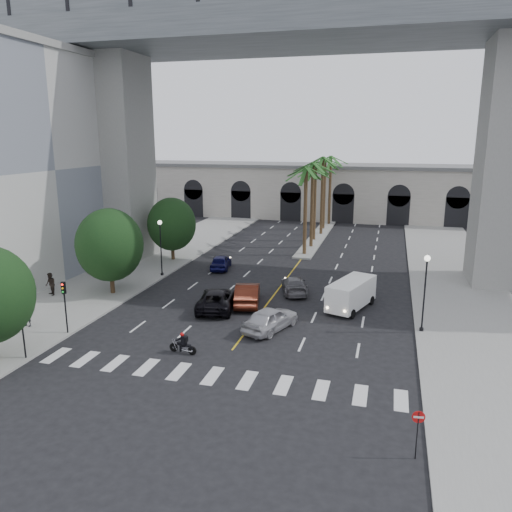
# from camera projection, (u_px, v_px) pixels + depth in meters

# --- Properties ---
(ground) EXTENTS (140.00, 140.00, 0.00)m
(ground) POSITION_uv_depth(u_px,v_px,m) (221.00, 364.00, 28.84)
(ground) COLOR black
(ground) RESTS_ON ground
(sidewalk_left) EXTENTS (8.00, 100.00, 0.15)m
(sidewalk_left) POSITION_uv_depth(u_px,v_px,m) (122.00, 276.00, 46.72)
(sidewalk_left) COLOR gray
(sidewalk_left) RESTS_ON ground
(sidewalk_right) EXTENTS (8.00, 100.00, 0.15)m
(sidewalk_right) POSITION_uv_depth(u_px,v_px,m) (465.00, 303.00, 39.07)
(sidewalk_right) COLOR gray
(sidewalk_right) RESTS_ON ground
(median) EXTENTS (2.00, 24.00, 0.20)m
(median) POSITION_uv_depth(u_px,v_px,m) (317.00, 237.00, 64.46)
(median) COLOR gray
(median) RESTS_ON ground
(pier_building) EXTENTS (71.00, 10.50, 8.50)m
(pier_building) POSITION_uv_depth(u_px,v_px,m) (334.00, 191.00, 79.43)
(pier_building) COLOR beige
(pier_building) RESTS_ON ground
(bridge) EXTENTS (75.00, 13.00, 26.00)m
(bridge) POSITION_uv_depth(u_px,v_px,m) (336.00, 70.00, 44.26)
(bridge) COLOR gray
(bridge) RESTS_ON ground
(palm_a) EXTENTS (3.20, 3.20, 10.30)m
(palm_a) POSITION_uv_depth(u_px,v_px,m) (306.00, 172.00, 52.97)
(palm_a) COLOR #47331E
(palm_a) RESTS_ON ground
(palm_b) EXTENTS (3.20, 3.20, 10.60)m
(palm_b) POSITION_uv_depth(u_px,v_px,m) (313.00, 167.00, 56.63)
(palm_b) COLOR #47331E
(palm_b) RESTS_ON ground
(palm_c) EXTENTS (3.20, 3.20, 10.10)m
(palm_c) POSITION_uv_depth(u_px,v_px,m) (316.00, 169.00, 60.57)
(palm_c) COLOR #47331E
(palm_c) RESTS_ON ground
(palm_d) EXTENTS (3.20, 3.20, 10.90)m
(palm_d) POSITION_uv_depth(u_px,v_px,m) (323.00, 161.00, 64.06)
(palm_d) COLOR #47331E
(palm_d) RESTS_ON ground
(palm_e) EXTENTS (3.20, 3.20, 10.40)m
(palm_e) POSITION_uv_depth(u_px,v_px,m) (325.00, 163.00, 67.98)
(palm_e) COLOR #47331E
(palm_e) RESTS_ON ground
(palm_f) EXTENTS (3.20, 3.20, 10.70)m
(palm_f) POSITION_uv_depth(u_px,v_px,m) (331.00, 160.00, 71.59)
(palm_f) COLOR #47331E
(palm_f) RESTS_ON ground
(street_tree_mid) EXTENTS (5.44, 5.44, 7.21)m
(street_tree_mid) POSITION_uv_depth(u_px,v_px,m) (110.00, 245.00, 40.55)
(street_tree_mid) COLOR #382616
(street_tree_mid) RESTS_ON ground
(street_tree_far) EXTENTS (5.04, 5.04, 6.68)m
(street_tree_far) POSITION_uv_depth(u_px,v_px,m) (172.00, 224.00, 51.88)
(street_tree_far) COLOR #382616
(street_tree_far) RESTS_ON ground
(lamp_post_left_far) EXTENTS (0.40, 0.40, 5.35)m
(lamp_post_left_far) POSITION_uv_depth(u_px,v_px,m) (161.00, 243.00, 46.00)
(lamp_post_left_far) COLOR black
(lamp_post_left_far) RESTS_ON ground
(lamp_post_right) EXTENTS (0.40, 0.40, 5.35)m
(lamp_post_right) POSITION_uv_depth(u_px,v_px,m) (425.00, 287.00, 32.68)
(lamp_post_right) COLOR black
(lamp_post_right) RESTS_ON ground
(traffic_signal_near) EXTENTS (0.25, 0.18, 3.65)m
(traffic_signal_near) POSITION_uv_depth(u_px,v_px,m) (21.00, 320.00, 28.79)
(traffic_signal_near) COLOR black
(traffic_signal_near) RESTS_ON ground
(traffic_signal_far) EXTENTS (0.25, 0.18, 3.65)m
(traffic_signal_far) POSITION_uv_depth(u_px,v_px,m) (65.00, 299.00, 32.54)
(traffic_signal_far) COLOR black
(traffic_signal_far) RESTS_ON ground
(motorcycle_rider) EXTENTS (1.84, 0.51, 1.33)m
(motorcycle_rider) POSITION_uv_depth(u_px,v_px,m) (183.00, 344.00, 30.15)
(motorcycle_rider) COLOR black
(motorcycle_rider) RESTS_ON ground
(car_a) EXTENTS (3.46, 5.12, 1.62)m
(car_a) POSITION_uv_depth(u_px,v_px,m) (270.00, 319.00, 33.73)
(car_a) COLOR #AFAFB4
(car_a) RESTS_ON ground
(car_b) EXTENTS (2.91, 5.43, 1.70)m
(car_b) POSITION_uv_depth(u_px,v_px,m) (247.00, 294.00, 38.98)
(car_b) COLOR #4A1A0E
(car_b) RESTS_ON ground
(car_c) EXTENTS (3.53, 5.95, 1.55)m
(car_c) POSITION_uv_depth(u_px,v_px,m) (217.00, 299.00, 37.91)
(car_c) COLOR black
(car_c) RESTS_ON ground
(car_d) EXTENTS (3.18, 5.07, 1.37)m
(car_d) POSITION_uv_depth(u_px,v_px,m) (294.00, 285.00, 41.82)
(car_d) COLOR slate
(car_d) RESTS_ON ground
(car_e) EXTENTS (2.39, 4.46, 1.44)m
(car_e) POSITION_uv_depth(u_px,v_px,m) (221.00, 262.00, 49.25)
(car_e) COLOR #0E0F44
(car_e) RESTS_ON ground
(cargo_van) EXTENTS (3.53, 5.58, 2.23)m
(cargo_van) POSITION_uv_depth(u_px,v_px,m) (351.00, 293.00, 37.75)
(cargo_van) COLOR white
(cargo_van) RESTS_ON ground
(pedestrian_a) EXTENTS (0.73, 0.50, 1.95)m
(pedestrian_a) POSITION_uv_depth(u_px,v_px,m) (27.00, 313.00, 33.99)
(pedestrian_a) COLOR black
(pedestrian_a) RESTS_ON sidewalk_left
(pedestrian_b) EXTENTS (1.16, 1.12, 1.89)m
(pedestrian_b) POSITION_uv_depth(u_px,v_px,m) (50.00, 284.00, 40.60)
(pedestrian_b) COLOR black
(pedestrian_b) RESTS_ON sidewalk_left
(do_not_enter_sign) EXTENTS (0.53, 0.09, 2.17)m
(do_not_enter_sign) POSITION_uv_depth(u_px,v_px,m) (418.00, 424.00, 20.03)
(do_not_enter_sign) COLOR black
(do_not_enter_sign) RESTS_ON ground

